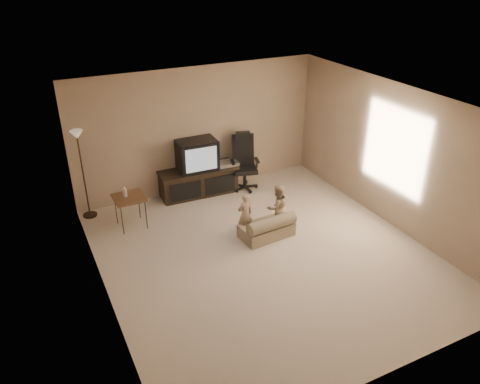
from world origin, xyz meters
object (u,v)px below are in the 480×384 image
object	(u,v)px
tv_stand	(198,172)
floor_lamp	(80,155)
toddler_right	(277,207)
child_sofa	(268,228)
side_table	(129,198)
office_chair	(244,169)
toddler_left	(245,214)

from	to	relation	value
tv_stand	floor_lamp	bearing A→B (deg)	-178.96
toddler_right	child_sofa	bearing A→B (deg)	30.13
child_sofa	tv_stand	bearing A→B (deg)	97.33
tv_stand	side_table	distance (m)	1.69
child_sofa	toddler_right	bearing A→B (deg)	29.64
floor_lamp	tv_stand	bearing A→B (deg)	-1.55
toddler_right	side_table	bearing A→B (deg)	-32.21
office_chair	child_sofa	distance (m)	1.98
tv_stand	toddler_right	xyz separation A→B (m)	(0.73, -1.87, -0.05)
toddler_left	tv_stand	bearing A→B (deg)	-91.92
toddler_left	toddler_right	bearing A→B (deg)	168.17
tv_stand	child_sofa	distance (m)	2.13
tv_stand	toddler_right	world-z (taller)	tv_stand
office_chair	child_sofa	bearing A→B (deg)	-88.35
floor_lamp	toddler_left	xyz separation A→B (m)	(2.29, -1.86, -0.82)
office_chair	side_table	size ratio (longest dim) A/B	1.48
side_table	office_chair	bearing A→B (deg)	11.03
office_chair	toddler_left	bearing A→B (deg)	-99.93
side_table	toddler_left	xyz separation A→B (m)	(1.68, -1.15, -0.17)
child_sofa	office_chair	bearing A→B (deg)	70.44
tv_stand	floor_lamp	world-z (taller)	floor_lamp
office_chair	child_sofa	world-z (taller)	office_chair
office_chair	floor_lamp	size ratio (longest dim) A/B	0.70
floor_lamp	child_sofa	size ratio (longest dim) A/B	1.78
office_chair	floor_lamp	xyz separation A→B (m)	(-3.11, 0.22, 0.80)
toddler_left	toddler_right	world-z (taller)	toddler_right
side_table	toddler_left	bearing A→B (deg)	-34.42
floor_lamp	toddler_left	world-z (taller)	floor_lamp
office_chair	toddler_right	bearing A→B (deg)	-80.76
side_table	toddler_right	xyz separation A→B (m)	(2.28, -1.22, -0.15)
child_sofa	toddler_right	distance (m)	0.42
toddler_left	toddler_right	xyz separation A→B (m)	(0.60, -0.06, 0.03)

